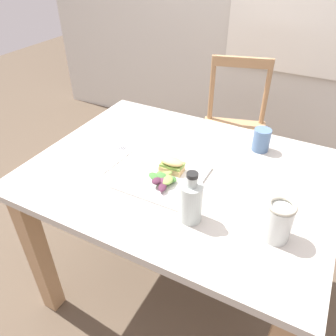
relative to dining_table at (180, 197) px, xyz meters
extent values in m
plane|color=brown|center=(-0.03, -0.06, -0.60)|extent=(8.00, 8.00, 0.00)
cube|color=#BCB7AD|center=(0.00, 0.00, 0.12)|extent=(1.12, 0.86, 0.03)
cube|color=tan|center=(-0.49, -0.36, -0.25)|extent=(0.07, 0.07, 0.71)
cube|color=tan|center=(-0.49, 0.36, -0.25)|extent=(0.07, 0.07, 0.71)
cube|color=tan|center=(0.49, 0.36, -0.25)|extent=(0.07, 0.07, 0.71)
cylinder|color=tan|center=(-0.16, 0.65, -0.39)|extent=(0.03, 0.03, 0.43)
cylinder|color=tan|center=(0.17, 0.75, -0.39)|extent=(0.03, 0.03, 0.43)
cylinder|color=tan|center=(-0.25, 0.98, -0.39)|extent=(0.03, 0.03, 0.43)
cylinder|color=tan|center=(0.07, 1.08, -0.39)|extent=(0.03, 0.03, 0.43)
cube|color=tan|center=(-0.04, 0.86, -0.16)|extent=(0.49, 0.49, 0.02)
cylinder|color=tan|center=(-0.26, 0.99, 0.06)|extent=(0.03, 0.03, 0.42)
cylinder|color=tan|center=(0.07, 1.08, 0.06)|extent=(0.03, 0.03, 0.42)
cube|color=tan|center=(-0.09, 1.04, 0.24)|extent=(0.35, 0.13, 0.06)
cube|color=white|center=(-0.04, -0.08, 0.14)|extent=(0.28, 0.28, 0.01)
cube|color=#DBB270|center=(-0.02, -0.04, 0.16)|extent=(0.09, 0.05, 0.02)
cube|color=#84A84C|center=(-0.02, -0.03, 0.17)|extent=(0.08, 0.06, 0.01)
ellipsoid|color=#DBB270|center=(-0.02, -0.04, 0.19)|extent=(0.09, 0.05, 0.02)
ellipsoid|color=#6B9E47|center=(-0.03, -0.12, 0.15)|extent=(0.04, 0.03, 0.02)
ellipsoid|color=#518438|center=(-0.03, -0.10, 0.16)|extent=(0.06, 0.06, 0.01)
ellipsoid|color=#3D7033|center=(-0.05, -0.12, 0.17)|extent=(0.06, 0.05, 0.01)
ellipsoid|color=#518438|center=(-0.01, -0.12, 0.16)|extent=(0.06, 0.06, 0.02)
ellipsoid|color=#84A84C|center=(-0.02, -0.09, 0.17)|extent=(0.05, 0.07, 0.01)
ellipsoid|color=#4C2338|center=(0.00, -0.15, 0.16)|extent=(0.05, 0.06, 0.01)
ellipsoid|color=#3D7033|center=(0.01, -0.10, 0.16)|extent=(0.04, 0.04, 0.01)
ellipsoid|color=#3D7033|center=(-0.02, -0.11, 0.17)|extent=(0.05, 0.05, 0.01)
ellipsoid|color=#602D47|center=(-0.01, -0.12, 0.17)|extent=(0.05, 0.05, 0.01)
ellipsoid|color=#84A84C|center=(0.00, -0.12, 0.17)|extent=(0.06, 0.07, 0.02)
ellipsoid|color=#4C2338|center=(-0.03, -0.14, 0.17)|extent=(0.04, 0.05, 0.02)
cube|color=white|center=(-0.28, -0.06, 0.14)|extent=(0.11, 0.21, 0.00)
cube|color=silver|center=(-0.29, -0.08, 0.14)|extent=(0.03, 0.14, 0.00)
cube|color=silver|center=(-0.28, 0.01, 0.14)|extent=(0.03, 0.05, 0.00)
cube|color=#38383D|center=(-0.27, 0.02, 0.14)|extent=(0.01, 0.03, 0.00)
cube|color=#38383D|center=(-0.28, 0.02, 0.14)|extent=(0.01, 0.03, 0.00)
cube|color=#38383D|center=(-0.28, 0.02, 0.14)|extent=(0.01, 0.03, 0.00)
cylinder|color=black|center=(0.14, -0.22, 0.18)|extent=(0.06, 0.06, 0.09)
cylinder|color=#B2BCB7|center=(0.14, -0.22, 0.20)|extent=(0.07, 0.07, 0.13)
cylinder|color=#B2BCB7|center=(0.14, -0.22, 0.28)|extent=(0.03, 0.03, 0.03)
cylinder|color=black|center=(0.14, -0.22, 0.31)|extent=(0.04, 0.04, 0.01)
cylinder|color=#C67528|center=(0.39, -0.18, 0.18)|extent=(0.07, 0.07, 0.09)
cylinder|color=silver|center=(0.39, -0.18, 0.19)|extent=(0.08, 0.08, 0.12)
torus|color=#B7B29E|center=(0.39, -0.18, 0.26)|extent=(0.08, 0.08, 0.01)
cylinder|color=#4C6B93|center=(0.23, 0.28, 0.18)|extent=(0.07, 0.07, 0.09)
camera|label=1|loc=(0.42, -0.91, 0.87)|focal=35.07mm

